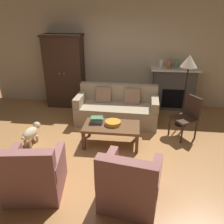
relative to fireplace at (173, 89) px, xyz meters
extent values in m
plane|color=#B27A47|center=(-1.55, -2.30, -0.57)|extent=(9.60, 9.60, 0.00)
cube|color=beige|center=(-1.55, 0.25, 0.83)|extent=(7.20, 0.10, 2.80)
cube|color=#4C4947|center=(0.00, 0.00, -0.03)|extent=(1.10, 0.36, 1.08)
cube|color=black|center=(0.00, -0.18, -0.23)|extent=(0.60, 0.01, 0.52)
cube|color=white|center=(0.00, -0.02, 0.53)|extent=(1.26, 0.48, 0.04)
cube|color=#382319|center=(-2.95, -0.08, 0.37)|extent=(1.00, 0.52, 1.89)
cube|color=#2F1E15|center=(-2.95, -0.08, 1.35)|extent=(1.06, 0.55, 0.06)
sphere|color=#ADAFB5|center=(-3.01, -0.35, 0.41)|extent=(0.04, 0.04, 0.04)
sphere|color=#ADAFB5|center=(-2.89, -0.35, 0.41)|extent=(0.04, 0.04, 0.04)
cube|color=tan|center=(-1.43, -1.03, -0.35)|extent=(1.93, 0.91, 0.44)
cube|color=tan|center=(-1.42, -0.69, 0.08)|extent=(1.91, 0.25, 0.42)
cube|color=tan|center=(-2.31, -1.00, -0.02)|extent=(0.19, 0.80, 0.22)
cube|color=tan|center=(-0.55, -1.06, -0.02)|extent=(0.19, 0.80, 0.22)
cube|color=#9E755B|center=(-1.77, -0.82, 0.04)|extent=(0.37, 0.20, 0.37)
cube|color=#9E755B|center=(-1.07, -0.84, 0.04)|extent=(0.37, 0.20, 0.37)
cube|color=brown|center=(-1.44, -2.03, -0.17)|extent=(1.10, 0.60, 0.05)
cube|color=brown|center=(-1.95, -2.29, -0.38)|extent=(0.06, 0.06, 0.37)
cube|color=brown|center=(-0.93, -2.29, -0.38)|extent=(0.06, 0.06, 0.37)
cube|color=brown|center=(-1.95, -1.77, -0.38)|extent=(0.06, 0.06, 0.37)
cube|color=brown|center=(-0.93, -1.77, -0.38)|extent=(0.06, 0.06, 0.37)
cylinder|color=orange|center=(-1.41, -1.99, -0.11)|extent=(0.31, 0.31, 0.08)
cube|color=#38569E|center=(-1.75, -1.95, -0.13)|extent=(0.25, 0.18, 0.03)
cube|color=gray|center=(-1.74, -1.95, -0.10)|extent=(0.25, 0.18, 0.05)
cube|color=#427A4C|center=(-1.75, -1.95, -0.05)|extent=(0.26, 0.20, 0.05)
cylinder|color=beige|center=(-0.38, -0.02, 0.66)|extent=(0.09, 0.09, 0.21)
cylinder|color=#A86042|center=(-0.18, -0.02, 0.67)|extent=(0.12, 0.12, 0.23)
cylinder|color=slate|center=(0.00, -0.02, 0.67)|extent=(0.10, 0.10, 0.23)
cube|color=#935B56|center=(-2.39, -3.43, -0.36)|extent=(0.86, 0.86, 0.42)
cube|color=#935B56|center=(-2.35, -3.74, 0.08)|extent=(0.78, 0.27, 0.46)
cube|color=#935B56|center=(-2.07, -3.38, -0.05)|extent=(0.22, 0.71, 0.20)
cube|color=#935B56|center=(-2.72, -3.48, -0.05)|extent=(0.22, 0.71, 0.20)
cube|color=#935B56|center=(-1.01, -3.47, -0.36)|extent=(0.88, 0.88, 0.42)
cube|color=#935B56|center=(-1.06, -3.77, 0.08)|extent=(0.78, 0.29, 0.46)
cube|color=#935B56|center=(-0.68, -3.52, -0.05)|extent=(0.24, 0.71, 0.20)
cube|color=#935B56|center=(-1.33, -3.41, -0.05)|extent=(0.24, 0.71, 0.20)
cube|color=#382319|center=(0.02, -1.58, -0.14)|extent=(0.61, 0.61, 0.04)
cylinder|color=#382319|center=(-0.24, -1.53, -0.36)|extent=(0.04, 0.04, 0.41)
cylinder|color=#382319|center=(-0.03, -1.84, -0.36)|extent=(0.04, 0.04, 0.41)
cylinder|color=#382319|center=(0.08, -1.32, -0.36)|extent=(0.04, 0.04, 0.41)
cylinder|color=#382319|center=(0.28, -1.64, -0.36)|extent=(0.04, 0.04, 0.41)
cube|color=#382319|center=(0.19, -1.47, 0.11)|extent=(0.27, 0.39, 0.45)
cylinder|color=black|center=(0.09, -1.02, -0.56)|extent=(0.26, 0.26, 0.02)
cylinder|color=black|center=(0.09, -1.02, 0.13)|extent=(0.03, 0.03, 1.40)
cone|color=beige|center=(0.09, -1.02, 0.94)|extent=(0.36, 0.36, 0.26)
ellipsoid|color=beige|center=(-3.05, -2.23, -0.32)|extent=(0.27, 0.43, 0.22)
sphere|color=beige|center=(-3.01, -2.00, -0.26)|extent=(0.15, 0.15, 0.15)
cylinder|color=beige|center=(-3.08, -2.11, -0.50)|extent=(0.06, 0.06, 0.14)
cylinder|color=beige|center=(-2.97, -2.13, -0.50)|extent=(0.06, 0.06, 0.14)
cylinder|color=beige|center=(-3.12, -2.34, -0.50)|extent=(0.06, 0.06, 0.14)
cylinder|color=beige|center=(-3.02, -2.36, -0.50)|extent=(0.06, 0.06, 0.14)
sphere|color=beige|center=(-3.09, -2.46, -0.30)|extent=(0.06, 0.06, 0.06)
camera|label=1|loc=(-0.99, -5.89, 1.89)|focal=35.75mm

